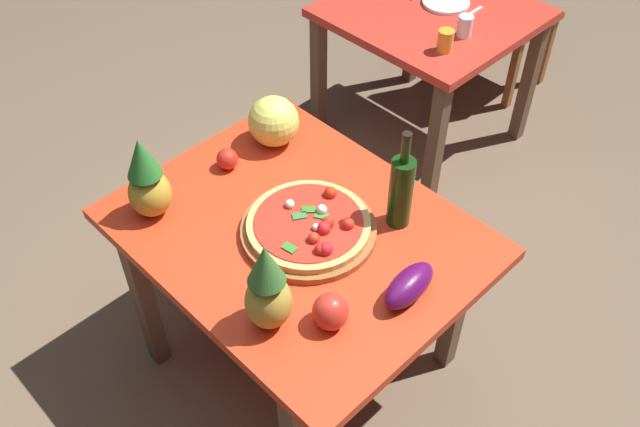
{
  "coord_description": "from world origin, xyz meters",
  "views": [
    {
      "loc": [
        1.12,
        -1.01,
        2.33
      ],
      "look_at": [
        0.04,
        0.06,
        0.78
      ],
      "focal_mm": 38.81,
      "sensor_mm": 36.0,
      "label": 1
    }
  ],
  "objects_px": {
    "pineapple_left": "(268,290)",
    "tomato_at_corner": "(227,159)",
    "dining_chair": "(507,11)",
    "drinking_glass_juice": "(445,41)",
    "display_table": "(299,249)",
    "pizza_board": "(309,230)",
    "eggplant": "(409,285)",
    "background_table": "(430,32)",
    "pineapple_right": "(147,181)",
    "wine_bottle": "(401,190)",
    "pizza": "(311,224)",
    "melon": "(274,121)",
    "bell_pepper": "(330,312)",
    "tomato_near_board": "(286,107)",
    "tomato_beside_pepper": "(154,176)",
    "drinking_glass_water": "(465,26)",
    "knife_utensil": "(470,14)",
    "dinner_plate": "(446,2)"
  },
  "relations": [
    {
      "from": "dining_chair",
      "to": "drinking_glass_juice",
      "type": "bearing_deg",
      "value": 104.81
    },
    {
      "from": "pineapple_left",
      "to": "tomato_at_corner",
      "type": "bearing_deg",
      "value": 150.83
    },
    {
      "from": "pineapple_left",
      "to": "drinking_glass_water",
      "type": "height_order",
      "value": "pineapple_left"
    },
    {
      "from": "background_table",
      "to": "bell_pepper",
      "type": "distance_m",
      "value": 1.82
    },
    {
      "from": "tomato_at_corner",
      "to": "drinking_glass_water",
      "type": "xyz_separation_m",
      "value": [
        0.05,
        1.28,
        0.01
      ]
    },
    {
      "from": "display_table",
      "to": "tomato_near_board",
      "type": "height_order",
      "value": "tomato_near_board"
    },
    {
      "from": "background_table",
      "to": "pizza_board",
      "type": "bearing_deg",
      "value": -66.0
    },
    {
      "from": "display_table",
      "to": "bell_pepper",
      "type": "xyz_separation_m",
      "value": [
        0.33,
        -0.18,
        0.15
      ]
    },
    {
      "from": "tomato_beside_pepper",
      "to": "drinking_glass_water",
      "type": "xyz_separation_m",
      "value": [
        0.16,
        1.5,
        0.01
      ]
    },
    {
      "from": "pineapple_left",
      "to": "eggplant",
      "type": "relative_size",
      "value": 1.55
    },
    {
      "from": "pizza",
      "to": "bell_pepper",
      "type": "height_order",
      "value": "bell_pepper"
    },
    {
      "from": "melon",
      "to": "dining_chair",
      "type": "bearing_deg",
      "value": 95.89
    },
    {
      "from": "tomato_at_corner",
      "to": "dining_chair",
      "type": "bearing_deg",
      "value": 95.04
    },
    {
      "from": "pizza",
      "to": "pineapple_left",
      "type": "bearing_deg",
      "value": -62.6
    },
    {
      "from": "dining_chair",
      "to": "bell_pepper",
      "type": "height_order",
      "value": "dining_chair"
    },
    {
      "from": "wine_bottle",
      "to": "knife_utensil",
      "type": "distance_m",
      "value": 1.38
    },
    {
      "from": "pizza",
      "to": "pineapple_left",
      "type": "xyz_separation_m",
      "value": [
        0.16,
        -0.32,
        0.1
      ]
    },
    {
      "from": "pizza_board",
      "to": "drinking_glass_juice",
      "type": "bearing_deg",
      "value": 107.53
    },
    {
      "from": "wine_bottle",
      "to": "eggplant",
      "type": "height_order",
      "value": "wine_bottle"
    },
    {
      "from": "pineapple_left",
      "to": "tomato_at_corner",
      "type": "distance_m",
      "value": 0.68
    },
    {
      "from": "tomato_near_board",
      "to": "knife_utensil",
      "type": "bearing_deg",
      "value": 87.93
    },
    {
      "from": "display_table",
      "to": "dinner_plate",
      "type": "xyz_separation_m",
      "value": [
        -0.57,
        1.47,
        0.1
      ]
    },
    {
      "from": "knife_utensil",
      "to": "pineapple_right",
      "type": "bearing_deg",
      "value": -90.04
    },
    {
      "from": "display_table",
      "to": "pizza_board",
      "type": "distance_m",
      "value": 0.11
    },
    {
      "from": "background_table",
      "to": "dining_chair",
      "type": "bearing_deg",
      "value": 88.61
    },
    {
      "from": "wine_bottle",
      "to": "drinking_glass_juice",
      "type": "relative_size",
      "value": 3.77
    },
    {
      "from": "wine_bottle",
      "to": "melon",
      "type": "bearing_deg",
      "value": -178.76
    },
    {
      "from": "pizza_board",
      "to": "tomato_at_corner",
      "type": "distance_m",
      "value": 0.42
    },
    {
      "from": "pineapple_left",
      "to": "drinking_glass_juice",
      "type": "xyz_separation_m",
      "value": [
        -0.53,
        1.45,
        -0.09
      ]
    },
    {
      "from": "dining_chair",
      "to": "pizza_board",
      "type": "distance_m",
      "value": 2.13
    },
    {
      "from": "pizza",
      "to": "tomato_beside_pepper",
      "type": "height_order",
      "value": "pizza"
    },
    {
      "from": "wine_bottle",
      "to": "display_table",
      "type": "bearing_deg",
      "value": -128.19
    },
    {
      "from": "pizza_board",
      "to": "wine_bottle",
      "type": "height_order",
      "value": "wine_bottle"
    },
    {
      "from": "dinner_plate",
      "to": "display_table",
      "type": "bearing_deg",
      "value": -68.96
    },
    {
      "from": "background_table",
      "to": "dinner_plate",
      "type": "distance_m",
      "value": 0.15
    },
    {
      "from": "wine_bottle",
      "to": "drinking_glass_juice",
      "type": "height_order",
      "value": "wine_bottle"
    },
    {
      "from": "dining_chair",
      "to": "pineapple_right",
      "type": "bearing_deg",
      "value": 94.15
    },
    {
      "from": "pizza_board",
      "to": "pineapple_right",
      "type": "xyz_separation_m",
      "value": [
        -0.42,
        -0.29,
        0.12
      ]
    },
    {
      "from": "pineapple_right",
      "to": "tomato_near_board",
      "type": "xyz_separation_m",
      "value": [
        -0.08,
        0.66,
        -0.1
      ]
    },
    {
      "from": "bell_pepper",
      "to": "tomato_at_corner",
      "type": "distance_m",
      "value": 0.74
    },
    {
      "from": "pizza",
      "to": "drinking_glass_water",
      "type": "height_order",
      "value": "drinking_glass_water"
    },
    {
      "from": "background_table",
      "to": "pineapple_right",
      "type": "relative_size",
      "value": 2.87
    },
    {
      "from": "dining_chair",
      "to": "tomato_at_corner",
      "type": "bearing_deg",
      "value": 94.8
    },
    {
      "from": "wine_bottle",
      "to": "eggplant",
      "type": "bearing_deg",
      "value": -43.42
    },
    {
      "from": "display_table",
      "to": "tomato_near_board",
      "type": "distance_m",
      "value": 0.61
    },
    {
      "from": "background_table",
      "to": "pineapple_right",
      "type": "height_order",
      "value": "pineapple_right"
    },
    {
      "from": "pizza",
      "to": "display_table",
      "type": "bearing_deg",
      "value": -159.15
    },
    {
      "from": "dining_chair",
      "to": "pizza",
      "type": "xyz_separation_m",
      "value": [
        0.6,
        -2.02,
        0.29
      ]
    },
    {
      "from": "dining_chair",
      "to": "wine_bottle",
      "type": "xyz_separation_m",
      "value": [
        0.76,
        -1.78,
        0.39
      ]
    },
    {
      "from": "tomato_at_corner",
      "to": "pizza_board",
      "type": "bearing_deg",
      "value": -2.21
    }
  ]
}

